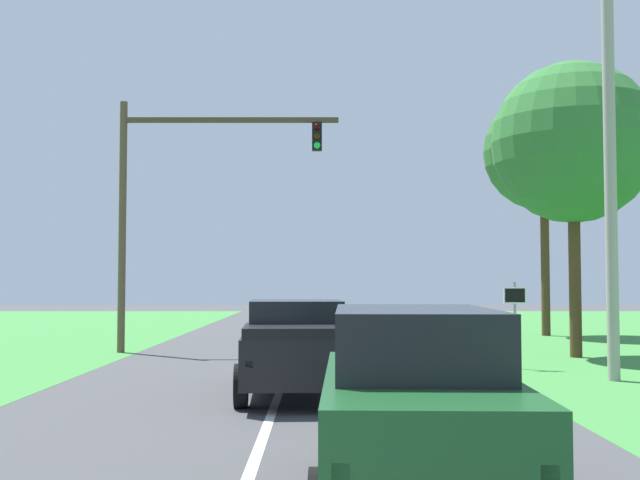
% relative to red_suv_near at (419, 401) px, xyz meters
% --- Properties ---
extents(ground_plane, '(120.00, 120.00, 0.00)m').
position_rel_red_suv_near_xyz_m(ground_plane, '(-1.83, 6.58, -1.05)').
color(ground_plane, '#424244').
extents(red_suv_near, '(2.20, 4.88, 2.01)m').
position_rel_red_suv_near_xyz_m(red_suv_near, '(0.00, 0.00, 0.00)').
color(red_suv_near, '#194C23').
rests_on(red_suv_near, ground_plane).
extents(pickup_truck_lead, '(2.48, 5.29, 1.91)m').
position_rel_red_suv_near_xyz_m(pickup_truck_lead, '(-1.48, 7.69, -0.07)').
color(pickup_truck_lead, black).
rests_on(pickup_truck_lead, ground_plane).
extents(traffic_light, '(7.10, 0.40, 8.11)m').
position_rel_red_suv_near_xyz_m(traffic_light, '(-5.62, 17.26, 4.25)').
color(traffic_light, brown).
rests_on(traffic_light, ground_plane).
extents(keep_moving_sign, '(0.60, 0.09, 2.26)m').
position_rel_red_suv_near_xyz_m(keep_moving_sign, '(4.12, 12.58, 0.41)').
color(keep_moving_sign, gray).
rests_on(keep_moving_sign, ground_plane).
extents(oak_tree_right, '(4.91, 4.91, 8.95)m').
position_rel_red_suv_near_xyz_m(oak_tree_right, '(6.70, 15.68, 5.43)').
color(oak_tree_right, '#4C351E').
rests_on(oak_tree_right, ground_plane).
extents(utility_pole_right, '(0.28, 0.28, 8.98)m').
position_rel_red_suv_near_xyz_m(utility_pole_right, '(5.77, 10.08, 3.44)').
color(utility_pole_right, '#9E998E').
rests_on(utility_pole_right, ground_plane).
extents(extra_tree_1, '(5.03, 5.03, 10.28)m').
position_rel_red_suv_near_xyz_m(extra_tree_1, '(8.46, 25.06, 6.69)').
color(extra_tree_1, '#4C351E').
rests_on(extra_tree_1, ground_plane).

